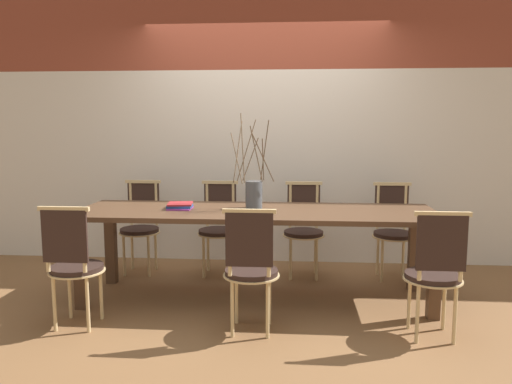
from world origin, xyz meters
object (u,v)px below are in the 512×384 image
object	(u,v)px
chair_near_center	(435,270)
chair_far_center	(304,226)
book_stack	(180,206)
dining_table	(256,221)
vase_centerpiece	(254,192)

from	to	relation	value
chair_near_center	chair_far_center	xyz separation A→B (m)	(-0.87, 1.41, 0.00)
book_stack	dining_table	bearing A→B (deg)	-0.53
chair_near_center	book_stack	bearing A→B (deg)	159.58
dining_table	chair_near_center	size ratio (longest dim) A/B	3.25
chair_far_center	vase_centerpiece	size ratio (longest dim) A/B	1.14
chair_near_center	vase_centerpiece	world-z (taller)	vase_centerpiece
dining_table	vase_centerpiece	distance (m)	0.24
dining_table	vase_centerpiece	xyz separation A→B (m)	(-0.03, 0.09, 0.23)
chair_near_center	vase_centerpiece	bearing A→B (deg)	148.61
dining_table	vase_centerpiece	bearing A→B (deg)	107.13
vase_centerpiece	book_stack	distance (m)	0.63
book_stack	chair_near_center	bearing A→B (deg)	-20.42
chair_far_center	vase_centerpiece	xyz separation A→B (m)	(-0.43, -0.62, 0.41)
chair_near_center	chair_far_center	bearing A→B (deg)	121.46
book_stack	chair_far_center	bearing A→B (deg)	33.75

